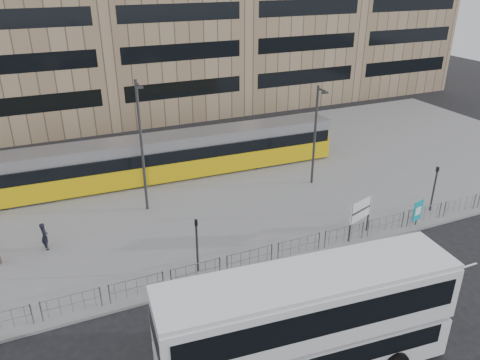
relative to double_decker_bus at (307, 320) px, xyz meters
name	(u,v)px	position (x,y,z in m)	size (l,w,h in m)	color
ground	(265,271)	(1.55, 6.51, -2.49)	(120.00, 120.00, 0.00)	black
plaza	(193,183)	(1.55, 18.51, -2.41)	(64.00, 24.00, 0.15)	gray
kerb	(265,270)	(1.55, 6.56, -2.41)	(64.00, 0.25, 0.17)	gray
pedestrian_barrier	(294,243)	(3.55, 7.01, -1.51)	(32.07, 0.07, 1.10)	gray
road_markings	(323,313)	(2.55, 2.51, -2.48)	(62.00, 0.12, 0.01)	white
double_decker_bus	(307,320)	(0.00, 0.00, 0.00)	(11.70, 3.74, 4.60)	white
tram	(158,158)	(-0.53, 20.16, -0.69)	(27.93, 3.60, 3.28)	gold
station_sign	(360,212)	(8.09, 7.31, -0.72)	(1.95, 0.72, 2.33)	#2D2D30
ad_panel	(418,211)	(12.16, 6.90, -1.37)	(0.87, 0.27, 1.65)	#2D2D30
pedestrian	(45,236)	(-8.93, 13.28, -1.51)	(0.60, 0.40, 1.66)	black
traffic_light_west	(197,239)	(-1.78, 7.77, -0.36)	(0.20, 0.23, 3.10)	#2D2D30
traffic_light_east	(435,183)	(14.39, 8.00, -0.36)	(0.21, 0.23, 3.10)	#2D2D30
lamp_post_west	(142,143)	(-2.56, 15.65, 2.33)	(0.45, 1.04, 8.58)	#2D2D30
lamp_post_east	(316,132)	(9.55, 14.78, 1.65)	(0.45, 1.04, 7.25)	#2D2D30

